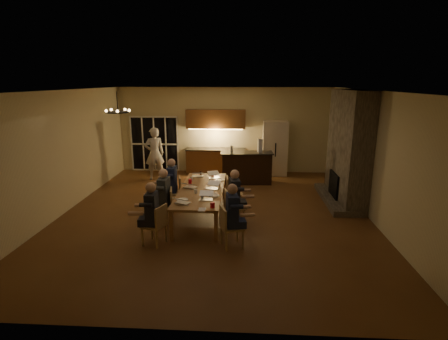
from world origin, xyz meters
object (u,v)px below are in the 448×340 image
refrigerator (275,148)px  laptop_e (198,173)px  person_left_mid (164,196)px  can_right (219,183)px  laptop_b (206,195)px  plate_far (220,180)px  laptop_d (212,184)px  laptop_f (214,174)px  person_left_far (172,183)px  person_right_near (232,215)px  redcup_mid (190,181)px  chair_right_near (232,227)px  can_cola (201,173)px  mug_front (196,191)px  plate_left (182,200)px  chair_left_mid (163,207)px  mug_back (192,179)px  standing_person (155,154)px  can_silver (202,195)px  dining_table (202,203)px  chair_right_far (234,193)px  redcup_far (213,173)px  bar_island (246,168)px  chair_right_mid (234,207)px  chandelier (118,112)px  person_right_mid (235,197)px  person_left_near (152,213)px  chair_left_far (173,193)px  laptop_c (190,183)px  bar_bottle (232,149)px  mug_mid (210,180)px  laptop_a (183,198)px  plate_near (214,196)px  redcup_near (213,205)px  bar_blender (260,146)px  chair_left_near (154,225)px

refrigerator → laptop_e: refrigerator is taller
person_left_mid → can_right: person_left_mid is taller
laptop_b → plate_far: laptop_b is taller
laptop_d → laptop_f: same height
person_left_far → laptop_e: bearing=127.8°
person_right_near → redcup_mid: bearing=20.5°
chair_right_near → can_cola: (-1.03, 2.98, 0.37)m
mug_front → plate_left: mug_front is taller
chair_left_mid → laptop_f: laptop_f is taller
laptop_e → mug_back: laptop_e is taller
person_left_far → person_left_mid: bearing=-0.7°
standing_person → mug_back: (1.72, -2.69, -0.13)m
redcup_mid → can_silver: bearing=-68.0°
dining_table → plate_left: bearing=-110.7°
chair_right_far → redcup_far: 1.01m
laptop_e → redcup_mid: (-0.11, -0.73, -0.05)m
can_right → bar_island: bearing=75.4°
refrigerator → laptop_e: (-2.46, -3.18, -0.14)m
chair_left_mid → chair_right_mid: same height
chandelier → person_right_near: bearing=-18.6°
chair_right_far → person_right_mid: person_right_mid is taller
can_silver → person_right_mid: bearing=17.7°
person_left_near → standing_person: bearing=-168.4°
dining_table → chair_left_far: (-0.87, 0.56, 0.07)m
mug_front → person_right_near: bearing=-52.9°
chair_right_near → laptop_c: size_ratio=2.78×
bar_island → person_left_far: 3.22m
can_right → laptop_f: bearing=104.1°
can_silver → plate_far: can_silver is taller
dining_table → bar_bottle: size_ratio=12.82×
chandelier → laptop_b: 2.72m
mug_back → standing_person: bearing=122.6°
dining_table → chair_right_near: chair_right_near is taller
laptop_f → can_cola: laptop_f is taller
laptop_d → can_silver: 0.74m
mug_mid → bar_island: bearing=68.3°
laptop_a → mug_front: bearing=-79.9°
chandelier → plate_near: chandelier is taller
chair_right_mid → person_left_mid: person_left_mid is taller
person_right_mid → mug_front: bearing=76.4°
can_right → laptop_d: bearing=-117.6°
person_left_near → mug_mid: bearing=153.2°
laptop_d → laptop_f: bearing=111.5°
refrigerator → laptop_a: (-2.50, -5.44, -0.14)m
redcup_near → chair_left_far: bearing=123.7°
chair_left_far → can_right: (1.30, -0.26, 0.37)m
bar_island → bar_blender: bearing=3.1°
person_left_near → person_right_mid: size_ratio=1.00×
refrigerator → can_cola: bearing=-128.3°
chair_left_near → chair_right_mid: 2.05m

